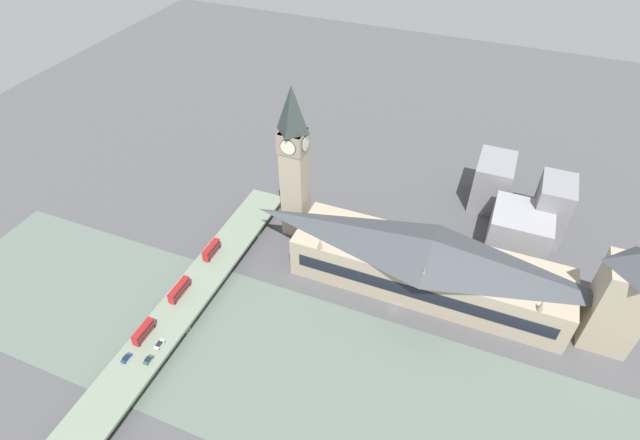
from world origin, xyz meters
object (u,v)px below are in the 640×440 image
double_decker_bus_lead (211,249)px  double_decker_bus_rear (179,289)px  car_northbound_lead (160,344)px  victoria_tower (621,298)px  road_bridge (171,319)px  car_northbound_mid (126,358)px  clock_tower (294,161)px  double_decker_bus_mid (143,331)px  parliament_hall (428,265)px  car_northbound_tail (148,360)px

double_decker_bus_lead → double_decker_bus_rear: (-24.18, -0.05, -0.11)m
car_northbound_lead → victoria_tower: bearing=-65.3°
road_bridge → car_northbound_mid: bearing=169.7°
clock_tower → victoria_tower: size_ratio=1.50×
victoria_tower → double_decker_bus_mid: victoria_tower is taller
parliament_hall → double_decker_bus_rear: bearing=117.0°
road_bridge → victoria_tower: bearing=-69.6°
clock_tower → car_northbound_mid: bearing=164.4°
double_decker_bus_lead → car_northbound_tail: (-54.32, -7.16, -2.10)m
parliament_hall → clock_tower: clock_tower is taller
car_northbound_mid → road_bridge: bearing=-10.3°
parliament_hall → victoria_tower: 67.72m
road_bridge → car_northbound_tail: bearing=-168.5°
clock_tower → double_decker_bus_mid: size_ratio=6.92×
road_bridge → double_decker_bus_rear: size_ratio=14.06×
double_decker_bus_lead → car_northbound_mid: double_decker_bus_lead is taller
parliament_hall → double_decker_bus_mid: parliament_hall is taller
clock_tower → double_decker_bus_mid: bearing=162.4°
car_northbound_mid → double_decker_bus_lead: bearing=-0.5°
parliament_hall → road_bridge: (-56.46, 85.14, -8.65)m
double_decker_bus_lead → double_decker_bus_mid: bearing=179.3°
double_decker_bus_mid → double_decker_bus_rear: bearing=-1.7°
parliament_hall → car_northbound_lead: 106.59m
victoria_tower → car_northbound_lead: bearing=114.7°
double_decker_bus_rear → car_northbound_tail: 31.04m
car_northbound_tail → double_decker_bus_mid: bearing=42.8°
parliament_hall → car_northbound_mid: bearing=131.1°
double_decker_bus_rear → car_northbound_tail: double_decker_bus_rear is taller
parliament_hall → double_decker_bus_lead: (-20.85, 88.51, -4.91)m
road_bridge → double_decker_bus_mid: size_ratio=15.78×
victoria_tower → road_bridge: (-56.51, 152.22, -17.90)m
clock_tower → double_decker_bus_rear: (-57.94, 24.71, -30.39)m
road_bridge → double_decker_bus_lead: double_decker_bus_lead is taller
double_decker_bus_lead → double_decker_bus_mid: double_decker_bus_lead is taller
road_bridge → car_northbound_mid: size_ratio=39.75×
double_decker_bus_lead → double_decker_bus_mid: size_ratio=1.01×
double_decker_bus_mid → double_decker_bus_rear: double_decker_bus_rear is taller
parliament_hall → car_northbound_lead: parliament_hall is taller
double_decker_bus_lead → double_decker_bus_rear: size_ratio=0.90×
victoria_tower → car_northbound_lead: size_ratio=10.89×
car_northbound_lead → double_decker_bus_lead: bearing=8.4°
road_bridge → car_northbound_mid: 21.44m
victoria_tower → car_northbound_tail: size_ratio=12.80×
victoria_tower → road_bridge: 163.36m
double_decker_bus_mid → car_northbound_tail: (-8.37, -7.76, -1.89)m
road_bridge → car_northbound_tail: car_northbound_tail is taller
parliament_hall → road_bridge: parliament_hall is taller
clock_tower → double_decker_bus_lead: size_ratio=6.83×
road_bridge → car_northbound_tail: size_ratio=43.74×
car_northbound_lead → car_northbound_mid: car_northbound_mid is taller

